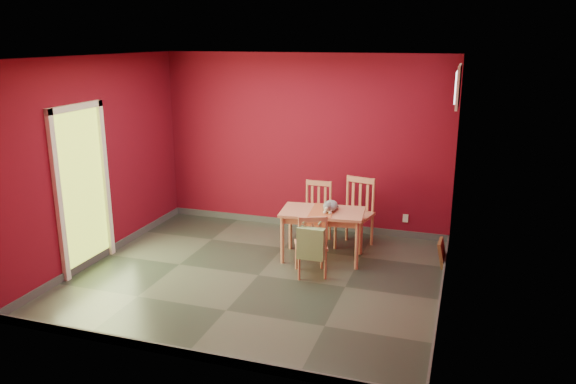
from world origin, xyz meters
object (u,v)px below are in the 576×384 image
(dining_table, at_px, (322,217))
(chair_near, at_px, (311,244))
(chair_far_right, at_px, (356,212))
(cat, at_px, (330,204))
(picture_frame, at_px, (442,253))
(chair_far_left, at_px, (316,212))
(tote_bag, at_px, (311,244))

(dining_table, bearing_deg, chair_near, -89.07)
(chair_far_right, height_order, chair_near, chair_far_right)
(chair_near, xyz_separation_m, cat, (0.09, 0.61, 0.36))
(chair_far_right, relative_size, chair_near, 1.21)
(chair_near, xyz_separation_m, picture_frame, (1.55, 0.85, -0.25))
(dining_table, bearing_deg, chair_far_right, 62.00)
(chair_far_left, xyz_separation_m, chair_far_right, (0.59, -0.00, 0.05))
(chair_near, relative_size, tote_bag, 1.76)
(chair_far_left, xyz_separation_m, cat, (0.35, -0.59, 0.32))
(dining_table, height_order, chair_near, chair_near)
(chair_far_left, xyz_separation_m, chair_near, (0.27, -1.20, -0.04))
(dining_table, height_order, tote_bag, tote_bag)
(tote_bag, bearing_deg, chair_far_right, 79.00)
(cat, bearing_deg, tote_bag, -112.77)
(chair_far_right, bearing_deg, picture_frame, -15.94)
(chair_far_left, distance_m, picture_frame, 1.88)
(chair_near, bearing_deg, cat, 81.80)
(chair_far_right, bearing_deg, dining_table, -118.00)
(tote_bag, height_order, cat, cat)
(chair_far_right, relative_size, cat, 2.59)
(cat, relative_size, picture_frame, 1.10)
(cat, height_order, picture_frame, cat)
(dining_table, distance_m, cat, 0.21)
(cat, bearing_deg, chair_near, -118.18)
(chair_far_left, relative_size, chair_far_right, 0.90)
(picture_frame, bearing_deg, chair_near, -151.42)
(picture_frame, bearing_deg, dining_table, -170.33)
(chair_far_left, height_order, chair_far_right, chair_far_right)
(dining_table, relative_size, picture_frame, 3.32)
(dining_table, relative_size, cat, 3.01)
(chair_far_right, relative_size, picture_frame, 2.86)
(dining_table, relative_size, chair_far_right, 1.16)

